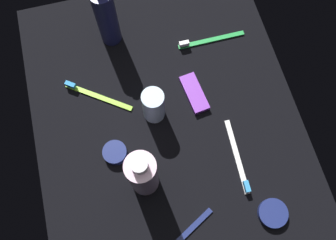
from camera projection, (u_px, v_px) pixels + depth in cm
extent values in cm
cube|color=black|center=(168.00, 125.00, 86.48)|extent=(84.00, 64.00, 1.20)
cylinder|color=#1C1E4D|center=(107.00, 18.00, 85.75)|extent=(5.22, 5.22, 17.30)
cylinder|color=silver|center=(143.00, 175.00, 73.25)|extent=(6.32, 6.32, 17.07)
cylinder|color=silver|center=(139.00, 165.00, 64.15)|extent=(3.20, 3.20, 2.20)
cylinder|color=silver|center=(154.00, 106.00, 81.86)|extent=(5.17, 5.17, 10.50)
cube|color=white|center=(237.00, 156.00, 82.85)|extent=(18.03, 1.95, 0.90)
cube|color=#338CCC|center=(247.00, 186.00, 79.45)|extent=(2.64, 1.21, 1.20)
cube|color=navy|center=(181.00, 238.00, 76.80)|extent=(9.53, 16.45, 0.90)
cube|color=#8CD133|center=(99.00, 96.00, 87.82)|extent=(11.49, 15.31, 0.90)
cube|color=#338CCC|center=(70.00, 85.00, 87.73)|extent=(2.41, 2.75, 1.20)
cube|color=green|center=(211.00, 40.00, 93.19)|extent=(1.23, 18.00, 0.90)
cube|color=white|center=(184.00, 44.00, 91.58)|extent=(1.10, 2.60, 1.20)
cube|color=purple|center=(194.00, 93.00, 87.78)|extent=(10.82, 5.29, 1.50)
cylinder|color=navy|center=(273.00, 213.00, 78.20)|extent=(6.51, 6.51, 1.59)
cylinder|color=navy|center=(115.00, 153.00, 82.52)|extent=(5.65, 5.65, 2.04)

